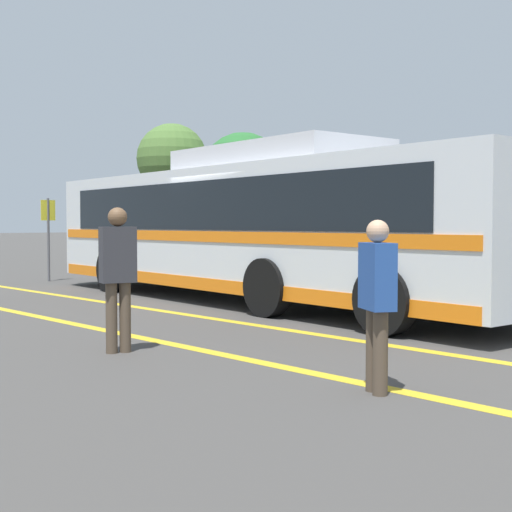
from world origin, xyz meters
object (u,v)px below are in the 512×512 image
Objects in this scene: parked_car_0 at (178,248)px; pedestrian_0 at (118,270)px; parked_car_1 at (322,254)px; transit_bus at (257,226)px; pedestrian_1 at (377,296)px; bus_stop_sign at (48,229)px; tree_0 at (243,175)px; tree_1 at (172,159)px.

parked_car_0 is 16.85m from pedestrian_0.
parked_car_0 is 1.03× the size of parked_car_1.
pedestrian_1 is (6.33, -4.42, -0.62)m from transit_bus.
transit_bus is 7.96× the size of pedestrian_1.
pedestrian_1 is 14.68m from bus_stop_sign.
parked_car_1 is 0.77× the size of tree_0.
parked_car_1 is at bearing -28.38° from bus_stop_sign.
parked_car_1 is at bearing 35.54° from transit_bus.
bus_stop_sign is 11.48m from tree_0.
transit_bus reaches higher than parked_car_0.
bus_stop_sign is at bearing -96.40° from pedestrian_0.
transit_bus reaches higher than bus_stop_sign.
parked_car_0 is 2.39× the size of pedestrian_0.
transit_bus is at bearing -41.08° from tree_0.
tree_1 is at bearing 42.56° from bus_stop_sign.
pedestrian_1 is at bearing 44.39° from parked_car_1.
pedestrian_0 reaches higher than parked_car_0.
tree_1 is (-7.71, 9.90, 3.01)m from bus_stop_sign.
tree_0 reaches higher than pedestrian_1.
bus_stop_sign is 12.91m from tree_1.
parked_car_0 is 6.63m from bus_stop_sign.
transit_bus is at bearing 31.65° from parked_car_1.
tree_0 is at bearing -116.46° from parked_car_1.
pedestrian_1 is 23.22m from tree_0.
pedestrian_0 is 0.78× the size of bus_stop_sign.
tree_1 reaches higher than transit_bus.
pedestrian_1 is at bearing -100.75° from bus_stop_sign.
bus_stop_sign reaches higher than parked_car_0.
pedestrian_0 is at bearing -145.51° from transit_bus.
tree_1 is at bearing -111.58° from pedestrian_0.
pedestrian_1 is 26.09m from tree_1.
pedestrian_0 is 23.63m from tree_1.
transit_bus is 11.64m from parked_car_0.
pedestrian_0 is (6.47, -11.02, 0.33)m from parked_car_1.
tree_0 reaches higher than parked_car_0.
tree_0 is 0.89× the size of tree_1.
pedestrian_0 is (13.03, -10.68, 0.31)m from parked_car_0.
parked_car_0 is (-10.14, 5.64, -0.83)m from transit_bus.
tree_1 reaches higher than pedestrian_1.
parked_car_1 is (-3.58, 5.98, -0.85)m from transit_bus.
tree_0 is (-8.01, 4.12, 2.91)m from parked_car_1.
pedestrian_0 reaches higher than pedestrian_1.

